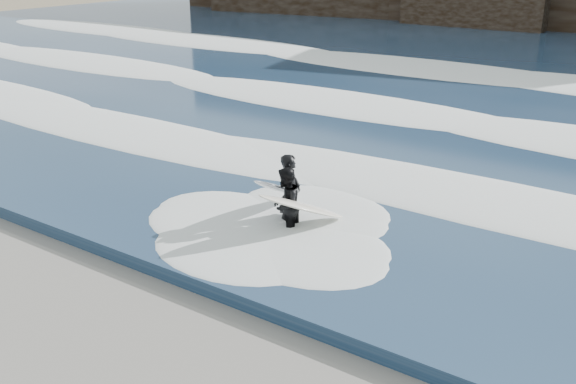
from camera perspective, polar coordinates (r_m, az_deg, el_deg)
ground at (r=10.41m, az=-21.85°, el=-14.54°), size 120.00×120.00×0.00m
sea at (r=34.58m, az=21.83°, el=10.38°), size 90.00×52.00×0.30m
foam_near at (r=16.18m, az=4.75°, el=1.63°), size 60.00×3.20×0.20m
foam_mid at (r=22.28m, az=13.85°, el=6.65°), size 60.00×4.00×0.24m
foam_far at (r=30.69m, az=20.10°, el=9.96°), size 60.00×4.80×0.30m
surfer_left at (r=13.58m, az=-0.04°, el=-0.06°), size 1.13×1.93×1.75m
surfer_right at (r=13.13m, az=0.04°, el=-1.17°), size 1.48×2.16×1.60m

